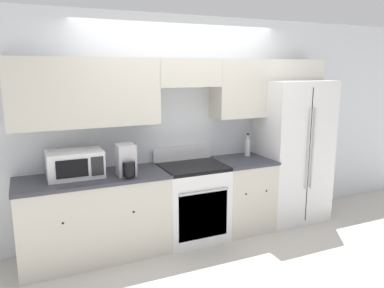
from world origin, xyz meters
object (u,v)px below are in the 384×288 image
Objects in this scene: oven_range at (192,201)px; bottle at (248,147)px; microwave at (75,164)px; refrigerator at (289,150)px.

oven_range is 3.53× the size of bottle.
microwave is (-1.29, 0.06, 0.58)m from oven_range.
bottle is at bearing 174.51° from refrigerator.
bottle is (0.84, 0.14, 0.56)m from oven_range.
microwave is at bearing -179.62° from refrigerator.
oven_range is 1.89× the size of microwave.
refrigerator is at bearing -5.49° from bottle.
refrigerator reaches higher than bottle.
oven_range is at bearing -2.65° from microwave.
oven_range is 1.02m from bottle.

